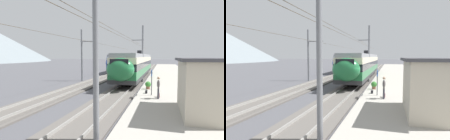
{
  "view_description": "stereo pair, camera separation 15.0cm",
  "coord_description": "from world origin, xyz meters",
  "views": [
    {
      "loc": [
        -17.36,
        -2.97,
        3.53
      ],
      "look_at": [
        0.92,
        2.1,
        2.1
      ],
      "focal_mm": 29.1,
      "sensor_mm": 36.0,
      "label": 1
    },
    {
      "loc": [
        -17.32,
        -3.12,
        3.53
      ],
      "look_at": [
        0.92,
        2.1,
        2.1
      ],
      "focal_mm": 29.1,
      "sensor_mm": 36.0,
      "label": 2
    }
  ],
  "objects": [
    {
      "name": "ground_plane",
      "position": [
        0.0,
        0.0,
        0.0
      ],
      "size": [
        400.0,
        400.0,
        0.0
      ],
      "primitive_type": "plane",
      "color": "#4C4C51"
    },
    {
      "name": "platform_slab",
      "position": [
        0.0,
        -4.5,
        0.16
      ],
      "size": [
        120.0,
        7.14,
        0.33
      ],
      "primitive_type": "cube",
      "color": "#A39E93",
      "rests_on": "ground"
    },
    {
      "name": "track_near",
      "position": [
        0.0,
        0.87,
        0.07
      ],
      "size": [
        120.0,
        3.0,
        0.28
      ],
      "color": "#5B5651",
      "rests_on": "ground"
    },
    {
      "name": "track_far",
      "position": [
        0.0,
        5.98,
        0.07
      ],
      "size": [
        120.0,
        3.0,
        0.28
      ],
      "color": "#5B5651",
      "rests_on": "ground"
    },
    {
      "name": "train_near_platform",
      "position": [
        10.58,
        0.87,
        2.22
      ],
      "size": [
        23.81,
        2.99,
        4.27
      ],
      "color": "#2D2D30",
      "rests_on": "track_near"
    },
    {
      "name": "train_far_track",
      "position": [
        32.08,
        5.98,
        2.23
      ],
      "size": [
        35.24,
        2.85,
        4.27
      ],
      "color": "#2D2D30",
      "rests_on": "track_far"
    },
    {
      "name": "catenary_mast_west",
      "position": [
        -10.64,
        -0.35,
        3.92
      ],
      "size": [
        48.21,
        1.62,
        7.45
      ],
      "color": "slate",
      "rests_on": "ground"
    },
    {
      "name": "catenary_mast_mid",
      "position": [
        6.95,
        -0.35,
        3.94
      ],
      "size": [
        48.21,
        1.62,
        7.57
      ],
      "color": "slate",
      "rests_on": "ground"
    },
    {
      "name": "catenary_mast_far_side",
      "position": [
        6.53,
        7.95,
        3.86
      ],
      "size": [
        48.21,
        2.45,
        7.32
      ],
      "color": "slate",
      "rests_on": "ground"
    },
    {
      "name": "platform_sign",
      "position": [
        -2.25,
        -2.17,
        1.86
      ],
      "size": [
        0.7,
        0.08,
        2.08
      ],
      "color": "#59595B",
      "rests_on": "platform_slab"
    },
    {
      "name": "passenger_walking",
      "position": [
        -3.39,
        -2.73,
        1.27
      ],
      "size": [
        0.53,
        0.22,
        1.69
      ],
      "color": "#383842",
      "rests_on": "platform_slab"
    },
    {
      "name": "handbag_beside_passenger",
      "position": [
        -2.83,
        -2.74,
        0.48
      ],
      "size": [
        0.32,
        0.18,
        0.43
      ],
      "color": "maroon",
      "rests_on": "platform_slab"
    },
    {
      "name": "handbag_near_sign",
      "position": [
        -1.56,
        -1.69,
        0.46
      ],
      "size": [
        0.32,
        0.18,
        0.39
      ],
      "color": "black",
      "rests_on": "platform_slab"
    },
    {
      "name": "potted_plant_platform_edge",
      "position": [
        0.52,
        -1.68,
        0.76
      ],
      "size": [
        0.56,
        0.56,
        0.76
      ],
      "color": "brown",
      "rests_on": "platform_slab"
    },
    {
      "name": "platform_shelter",
      "position": [
        -6.44,
        -4.99,
        1.91
      ],
      "size": [
        4.83,
        2.32,
        3.11
      ],
      "color": "#B7AD99",
      "rests_on": "platform_slab"
    }
  ]
}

